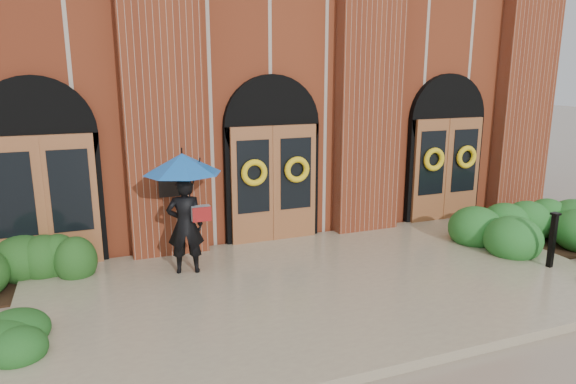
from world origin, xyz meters
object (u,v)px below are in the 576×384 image
man_with_umbrella (184,190)px  hedge_wall_left (3,269)px  hedge_wall_right (536,229)px  metal_post (553,239)px

man_with_umbrella → hedge_wall_left: 3.40m
man_with_umbrella → hedge_wall_left: (-3.07, 0.66, -1.29)m
hedge_wall_left → hedge_wall_right: size_ratio=0.94×
hedge_wall_right → metal_post: bearing=-126.8°
man_with_umbrella → metal_post: man_with_umbrella is taller
hedge_wall_left → hedge_wall_right: bearing=-9.3°
man_with_umbrella → hedge_wall_left: man_with_umbrella is taller
metal_post → hedge_wall_right: metal_post is taller
man_with_umbrella → hedge_wall_right: bearing=-176.0°
hedge_wall_left → man_with_umbrella: bearing=-12.1°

